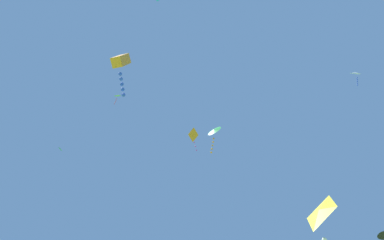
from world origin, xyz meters
name	(u,v)px	position (x,y,z in m)	size (l,w,h in m)	color
kite_green_delta	(213,131)	(2.64, 20.10, 18.25)	(1.63, 1.55, 2.88)	green
kite_orange_diamond	(192,136)	(0.79, 29.13, 23.42)	(1.00, 0.92, 2.76)	orange
kite_green_diamond	(59,149)	(-15.38, 29.95, 22.06)	(0.54, 0.47, 0.45)	green
kite_white_delta	(355,74)	(17.91, 20.60, 25.83)	(1.26, 1.13, 2.22)	white
kite_yellow_diamond	(318,217)	(5.59, 7.13, 5.86)	(1.51, 1.51, 3.31)	yellow
kite_lime_delta	(116,96)	(-7.33, 22.27, 24.15)	(0.80, 0.76, 1.37)	#75D138
kite_orange_box	(120,62)	(-2.33, 4.35, 11.43)	(0.76, 1.08, 2.54)	orange
kite_black_delta	(383,235)	(12.30, 14.94, 7.44)	(1.04, 1.03, 0.40)	black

